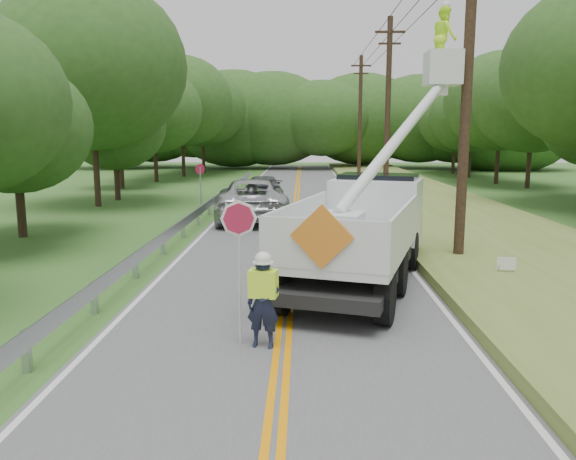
{
  "coord_description": "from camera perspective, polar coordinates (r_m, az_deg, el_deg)",
  "views": [
    {
      "loc": [
        0.34,
        -7.48,
        3.8
      ],
      "look_at": [
        0.0,
        6.0,
        1.5
      ],
      "focal_mm": 35.05,
      "sensor_mm": 36.0,
      "label": 1
    }
  ],
  "objects": [
    {
      "name": "tall_grass_verge",
      "position": [
        22.82,
        18.66,
        -0.04
      ],
      "size": [
        7.0,
        96.0,
        0.3
      ],
      "primitive_type": "cube",
      "color": "olive",
      "rests_on": "ground"
    },
    {
      "name": "treeline_left",
      "position": [
        39.73,
        -14.62,
        12.64
      ],
      "size": [
        10.31,
        53.6,
        11.67
      ],
      "color": "#332319",
      "rests_on": "ground"
    },
    {
      "name": "bucket_truck",
      "position": [
        15.29,
        8.48,
        1.48
      ],
      "size": [
        5.27,
        7.94,
        7.29
      ],
      "color": "black",
      "rests_on": "road"
    },
    {
      "name": "guardrail",
      "position": [
        23.04,
        -9.47,
        1.45
      ],
      "size": [
        0.18,
        48.0,
        0.77
      ],
      "color": "#A1A5AA",
      "rests_on": "ground"
    },
    {
      "name": "flagger",
      "position": [
        10.07,
        -2.61,
        -6.69
      ],
      "size": [
        1.08,
        0.48,
        2.64
      ],
      "color": "#191E33",
      "rests_on": "road"
    },
    {
      "name": "ground",
      "position": [
        8.4,
        -1.09,
        -17.23
      ],
      "size": [
        140.0,
        140.0,
        0.0
      ],
      "primitive_type": "plane",
      "color": "#376028",
      "rests_on": "ground"
    },
    {
      "name": "suv_darkgrey",
      "position": [
        32.06,
        -2.52,
        4.22
      ],
      "size": [
        2.64,
        5.24,
        1.46
      ],
      "primitive_type": "imported",
      "rotation": [
        0.0,
        0.0,
        3.26
      ],
      "color": "#3E4147",
      "rests_on": "road"
    },
    {
      "name": "suv_silver",
      "position": [
        25.18,
        -3.69,
        3.13
      ],
      "size": [
        3.63,
        6.84,
        1.83
      ],
      "primitive_type": "imported",
      "rotation": [
        0.0,
        0.0,
        3.23
      ],
      "color": "#B1B3B8",
      "rests_on": "road"
    },
    {
      "name": "treeline_horizon",
      "position": [
        63.65,
        2.92,
        11.21
      ],
      "size": [
        57.91,
        14.96,
        12.14
      ],
      "color": "#2C4F1C",
      "rests_on": "ground"
    },
    {
      "name": "road",
      "position": [
        21.82,
        0.53,
        -0.32
      ],
      "size": [
        7.2,
        96.0,
        0.03
      ],
      "color": "#545557",
      "rests_on": "ground"
    },
    {
      "name": "stop_sign_permanent",
      "position": [
        26.47,
        -8.88,
        4.87
      ],
      "size": [
        0.39,
        0.39,
        2.47
      ],
      "color": "#A1A5AA",
      "rests_on": "ground"
    },
    {
      "name": "yard_sign",
      "position": [
        15.54,
        21.27,
        -3.3
      ],
      "size": [
        0.47,
        0.1,
        0.68
      ],
      "color": "white",
      "rests_on": "ground"
    },
    {
      "name": "utility_poles",
      "position": [
        24.98,
        12.52,
        12.83
      ],
      "size": [
        1.6,
        43.3,
        10.0
      ],
      "color": "black",
      "rests_on": "ground"
    }
  ]
}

